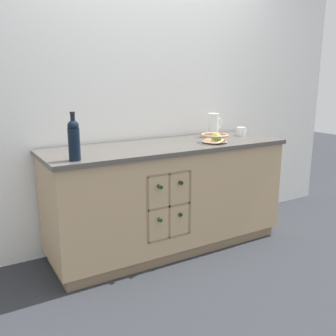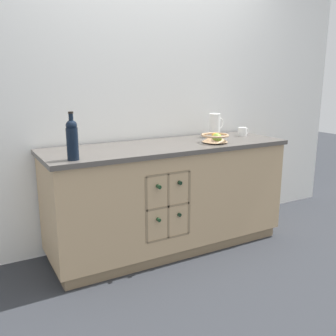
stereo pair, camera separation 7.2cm
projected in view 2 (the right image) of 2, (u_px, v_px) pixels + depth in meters
ground_plane at (168, 246)px, 3.20m from camera, size 14.00×14.00×0.00m
back_wall at (147, 93)px, 3.22m from camera, size 4.40×0.06×2.55m
kitchen_island at (168, 196)px, 3.09m from camera, size 2.00×0.66×0.89m
fruit_bowl at (215, 137)px, 3.06m from camera, size 0.23×0.23×0.08m
white_pitcher at (215, 125)px, 3.37m from camera, size 0.15×0.10×0.21m
ceramic_mug at (243, 132)px, 3.43m from camera, size 0.11×0.08×0.08m
standing_wine_bottle at (72, 139)px, 2.39m from camera, size 0.08×0.08×0.31m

